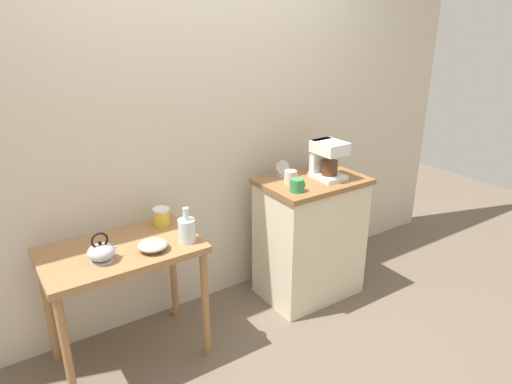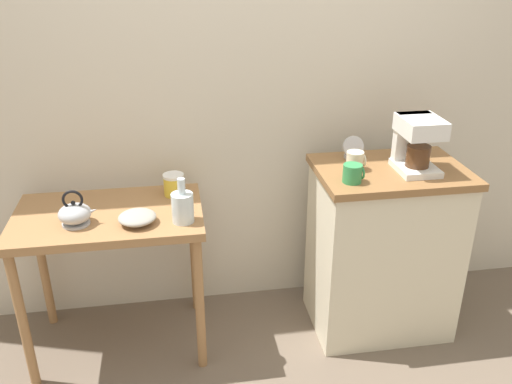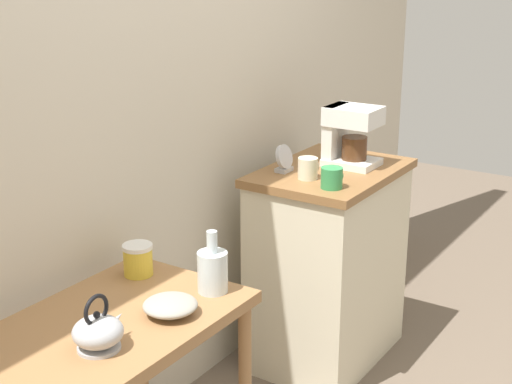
{
  "view_description": "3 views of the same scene",
  "coord_description": "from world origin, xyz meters",
  "px_view_note": "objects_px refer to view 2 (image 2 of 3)",
  "views": [
    {
      "loc": [
        -1.33,
        -2.26,
        1.97
      ],
      "look_at": [
        0.14,
        -0.05,
        0.93
      ],
      "focal_mm": 32.29,
      "sensor_mm": 36.0,
      "label": 1
    },
    {
      "loc": [
        -0.38,
        -2.27,
        1.89
      ],
      "look_at": [
        -0.02,
        -0.03,
        0.84
      ],
      "focal_mm": 38.06,
      "sensor_mm": 36.0,
      "label": 2
    },
    {
      "loc": [
        -2.14,
        -1.42,
        1.81
      ],
      "look_at": [
        0.06,
        0.01,
        0.95
      ],
      "focal_mm": 52.82,
      "sensor_mm": 36.0,
      "label": 3
    }
  ],
  "objects_px": {
    "glass_carafe_vase": "(183,206)",
    "table_clock": "(353,149)",
    "bowl_stoneware": "(137,217)",
    "mug_tall_green": "(353,173)",
    "teakettle": "(75,214)",
    "canister_enamel": "(174,185)",
    "mug_small_cream": "(355,161)",
    "coffee_maker": "(417,141)"
  },
  "relations": [
    {
      "from": "glass_carafe_vase",
      "to": "canister_enamel",
      "type": "height_order",
      "value": "glass_carafe_vase"
    },
    {
      "from": "coffee_maker",
      "to": "mug_tall_green",
      "type": "relative_size",
      "value": 2.78
    },
    {
      "from": "bowl_stoneware",
      "to": "teakettle",
      "type": "distance_m",
      "value": 0.27
    },
    {
      "from": "canister_enamel",
      "to": "table_clock",
      "type": "height_order",
      "value": "table_clock"
    },
    {
      "from": "glass_carafe_vase",
      "to": "teakettle",
      "type": "bearing_deg",
      "value": 174.26
    },
    {
      "from": "coffee_maker",
      "to": "mug_small_cream",
      "type": "distance_m",
      "value": 0.29
    },
    {
      "from": "teakettle",
      "to": "glass_carafe_vase",
      "type": "distance_m",
      "value": 0.47
    },
    {
      "from": "table_clock",
      "to": "teakettle",
      "type": "bearing_deg",
      "value": -171.36
    },
    {
      "from": "canister_enamel",
      "to": "table_clock",
      "type": "relative_size",
      "value": 0.93
    },
    {
      "from": "coffee_maker",
      "to": "teakettle",
      "type": "bearing_deg",
      "value": -179.12
    },
    {
      "from": "glass_carafe_vase",
      "to": "mug_tall_green",
      "type": "height_order",
      "value": "mug_tall_green"
    },
    {
      "from": "teakettle",
      "to": "glass_carafe_vase",
      "type": "bearing_deg",
      "value": -5.74
    },
    {
      "from": "glass_carafe_vase",
      "to": "mug_tall_green",
      "type": "xyz_separation_m",
      "value": [
        0.76,
        -0.03,
        0.12
      ]
    },
    {
      "from": "glass_carafe_vase",
      "to": "table_clock",
      "type": "distance_m",
      "value": 0.9
    },
    {
      "from": "bowl_stoneware",
      "to": "teakettle",
      "type": "relative_size",
      "value": 0.96
    },
    {
      "from": "teakettle",
      "to": "table_clock",
      "type": "relative_size",
      "value": 1.48
    },
    {
      "from": "bowl_stoneware",
      "to": "table_clock",
      "type": "distance_m",
      "value": 1.1
    },
    {
      "from": "glass_carafe_vase",
      "to": "table_clock",
      "type": "bearing_deg",
      "value": 16.16
    },
    {
      "from": "glass_carafe_vase",
      "to": "coffee_maker",
      "type": "distance_m",
      "value": 1.12
    },
    {
      "from": "mug_small_cream",
      "to": "mug_tall_green",
      "type": "bearing_deg",
      "value": -112.75
    },
    {
      "from": "coffee_maker",
      "to": "table_clock",
      "type": "bearing_deg",
      "value": 143.82
    },
    {
      "from": "mug_small_cream",
      "to": "glass_carafe_vase",
      "type": "bearing_deg",
      "value": -172.15
    },
    {
      "from": "mug_tall_green",
      "to": "table_clock",
      "type": "distance_m",
      "value": 0.29
    },
    {
      "from": "coffee_maker",
      "to": "canister_enamel",
      "type": "bearing_deg",
      "value": 169.15
    },
    {
      "from": "teakettle",
      "to": "coffee_maker",
      "type": "distance_m",
      "value": 1.58
    },
    {
      "from": "canister_enamel",
      "to": "mug_tall_green",
      "type": "height_order",
      "value": "mug_tall_green"
    },
    {
      "from": "canister_enamel",
      "to": "table_clock",
      "type": "distance_m",
      "value": 0.9
    },
    {
      "from": "bowl_stoneware",
      "to": "mug_tall_green",
      "type": "height_order",
      "value": "mug_tall_green"
    },
    {
      "from": "coffee_maker",
      "to": "table_clock",
      "type": "relative_size",
      "value": 2.21
    },
    {
      "from": "teakettle",
      "to": "mug_small_cream",
      "type": "height_order",
      "value": "mug_small_cream"
    },
    {
      "from": "teakettle",
      "to": "mug_tall_green",
      "type": "height_order",
      "value": "mug_tall_green"
    },
    {
      "from": "canister_enamel",
      "to": "mug_tall_green",
      "type": "relative_size",
      "value": 1.17
    },
    {
      "from": "bowl_stoneware",
      "to": "mug_small_cream",
      "type": "distance_m",
      "value": 1.04
    },
    {
      "from": "glass_carafe_vase",
      "to": "mug_small_cream",
      "type": "relative_size",
      "value": 2.33
    },
    {
      "from": "coffee_maker",
      "to": "mug_tall_green",
      "type": "bearing_deg",
      "value": -163.58
    },
    {
      "from": "glass_carafe_vase",
      "to": "mug_small_cream",
      "type": "bearing_deg",
      "value": 7.85
    },
    {
      "from": "mug_tall_green",
      "to": "coffee_maker",
      "type": "bearing_deg",
      "value": 16.42
    },
    {
      "from": "bowl_stoneware",
      "to": "mug_tall_green",
      "type": "xyz_separation_m",
      "value": [
        0.96,
        -0.04,
        0.16
      ]
    },
    {
      "from": "canister_enamel",
      "to": "bowl_stoneware",
      "type": "bearing_deg",
      "value": -121.3
    },
    {
      "from": "teakettle",
      "to": "mug_tall_green",
      "type": "bearing_deg",
      "value": -3.47
    },
    {
      "from": "table_clock",
      "to": "mug_small_cream",
      "type": "bearing_deg",
      "value": -103.77
    },
    {
      "from": "coffee_maker",
      "to": "mug_small_cream",
      "type": "height_order",
      "value": "coffee_maker"
    }
  ]
}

